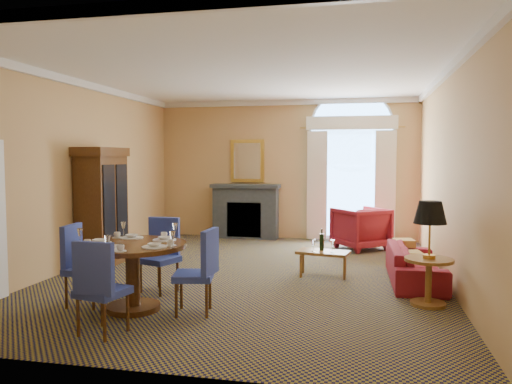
% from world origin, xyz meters
% --- Properties ---
extents(ground, '(7.50, 7.50, 0.00)m').
position_xyz_m(ground, '(0.00, 0.00, 0.00)').
color(ground, '#121238').
rests_on(ground, ground).
extents(room_envelope, '(6.04, 7.52, 3.45)m').
position_xyz_m(room_envelope, '(-0.03, 0.67, 2.51)').
color(room_envelope, tan).
rests_on(room_envelope, ground).
extents(armoire, '(0.59, 1.05, 2.06)m').
position_xyz_m(armoire, '(-2.72, 0.24, 0.99)').
color(armoire, '#3D220E').
rests_on(armoire, ground).
extents(dining_table, '(1.32, 1.32, 1.03)m').
position_xyz_m(dining_table, '(-0.99, -2.11, 0.62)').
color(dining_table, '#3D220E').
rests_on(dining_table, ground).
extents(dining_chair_north, '(0.59, 0.59, 1.03)m').
position_xyz_m(dining_chair_north, '(-1.01, -1.16, 0.59)').
color(dining_chair_north, '#263799').
rests_on(dining_chair_north, ground).
extents(dining_chair_south, '(0.55, 0.55, 1.03)m').
position_xyz_m(dining_chair_south, '(-0.92, -3.06, 0.59)').
color(dining_chair_south, '#263799').
rests_on(dining_chair_south, ground).
extents(dining_chair_east, '(0.54, 0.54, 1.03)m').
position_xyz_m(dining_chair_east, '(-0.12, -2.07, 0.59)').
color(dining_chair_east, '#263799').
rests_on(dining_chair_east, ground).
extents(dining_chair_west, '(0.50, 0.49, 1.03)m').
position_xyz_m(dining_chair_west, '(-1.76, -2.05, 0.59)').
color(dining_chair_west, '#263799').
rests_on(dining_chair_west, ground).
extents(sofa, '(0.77, 1.88, 0.54)m').
position_xyz_m(sofa, '(2.55, 0.04, 0.27)').
color(sofa, maroon).
rests_on(sofa, ground).
extents(armchair, '(1.31, 1.32, 0.87)m').
position_xyz_m(armchair, '(1.73, 2.66, 0.43)').
color(armchair, maroon).
rests_on(armchair, ground).
extents(coffee_table, '(0.87, 0.58, 0.75)m').
position_xyz_m(coffee_table, '(1.17, 0.14, 0.39)').
color(coffee_table, olive).
rests_on(coffee_table, ground).
extents(side_table, '(0.61, 0.61, 1.31)m').
position_xyz_m(side_table, '(2.60, -1.14, 0.85)').
color(side_table, olive).
rests_on(side_table, ground).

